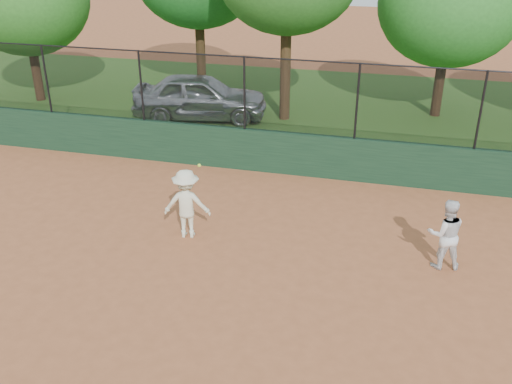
% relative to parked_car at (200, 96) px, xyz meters
% --- Properties ---
extents(ground, '(80.00, 80.00, 0.00)m').
position_rel_parked_car_xyz_m(ground, '(3.24, -10.01, -0.79)').
color(ground, '#A85C36').
rests_on(ground, ground).
extents(back_wall, '(26.00, 0.20, 1.20)m').
position_rel_parked_car_xyz_m(back_wall, '(3.24, -4.01, -0.19)').
color(back_wall, '#1B3C24').
rests_on(back_wall, ground).
extents(grass_strip, '(36.00, 12.00, 0.01)m').
position_rel_parked_car_xyz_m(grass_strip, '(3.24, 1.99, -0.79)').
color(grass_strip, '#2B541A').
rests_on(grass_strip, ground).
extents(parked_car, '(4.92, 2.70, 1.58)m').
position_rel_parked_car_xyz_m(parked_car, '(0.00, 0.00, 0.00)').
color(parked_car, '#9EA2A7').
rests_on(parked_car, ground).
extents(player_second, '(0.83, 0.70, 1.51)m').
position_rel_parked_car_xyz_m(player_second, '(7.96, -7.83, -0.04)').
color(player_second, silver).
rests_on(player_second, ground).
extents(player_main, '(1.12, 0.79, 1.95)m').
position_rel_parked_car_xyz_m(player_main, '(2.51, -7.96, 0.01)').
color(player_main, beige).
rests_on(player_main, ground).
extents(fence_assembly, '(26.00, 0.06, 2.00)m').
position_rel_parked_car_xyz_m(fence_assembly, '(3.21, -4.01, 1.44)').
color(fence_assembly, black).
rests_on(fence_assembly, back_wall).
extents(tree_3, '(4.78, 4.34, 5.89)m').
position_rel_parked_car_xyz_m(tree_3, '(8.08, 2.41, 3.03)').
color(tree_3, '#3A2413').
rests_on(tree_3, ground).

